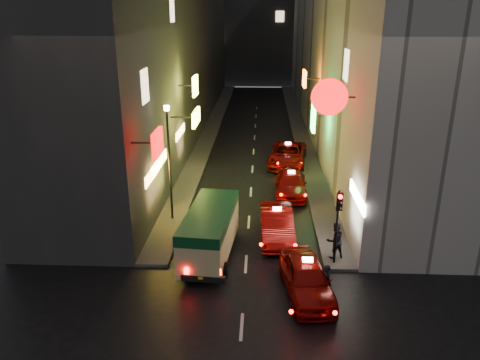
# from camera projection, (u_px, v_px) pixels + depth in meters

# --- Properties ---
(building_left) EXTENTS (7.68, 52.00, 18.00)m
(building_left) POSITION_uv_depth(u_px,v_px,m) (168.00, 32.00, 42.53)
(building_left) COLOR #373532
(building_left) RESTS_ON ground
(building_right) EXTENTS (8.08, 52.12, 18.00)m
(building_right) POSITION_uv_depth(u_px,v_px,m) (345.00, 33.00, 41.83)
(building_right) COLOR #B5B0A6
(building_right) RESTS_ON ground
(building_far) EXTENTS (30.00, 10.00, 22.00)m
(building_far) POSITION_uv_depth(u_px,v_px,m) (259.00, 9.00, 71.52)
(building_far) COLOR #2E2E32
(building_far) RESTS_ON ground
(sidewalk_left) EXTENTS (1.50, 52.00, 0.15)m
(sidewalk_left) POSITION_uv_depth(u_px,v_px,m) (211.00, 128.00, 45.44)
(sidewalk_left) COLOR #4E4B48
(sidewalk_left) RESTS_ON ground
(sidewalk_right) EXTENTS (1.50, 52.00, 0.15)m
(sidewalk_right) POSITION_uv_depth(u_px,v_px,m) (299.00, 129.00, 45.06)
(sidewalk_right) COLOR #4E4B48
(sidewalk_right) RESTS_ON ground
(minibus) EXTENTS (2.40, 5.64, 2.36)m
(minibus) POSITION_uv_depth(u_px,v_px,m) (210.00, 228.00, 21.49)
(minibus) COLOR #D2C783
(minibus) RESTS_ON ground
(taxi_near) EXTENTS (2.95, 5.72, 1.91)m
(taxi_near) POSITION_uv_depth(u_px,v_px,m) (307.00, 275.00, 18.82)
(taxi_near) COLOR #7C0805
(taxi_near) RESTS_ON ground
(taxi_second) EXTENTS (2.47, 5.59, 1.92)m
(taxi_second) POSITION_uv_depth(u_px,v_px,m) (277.00, 222.00, 23.54)
(taxi_second) COLOR #7C0805
(taxi_second) RESTS_ON ground
(taxi_third) EXTENTS (2.21, 5.05, 1.75)m
(taxi_third) POSITION_uv_depth(u_px,v_px,m) (291.00, 182.00, 29.25)
(taxi_third) COLOR #7C0805
(taxi_third) RESTS_ON ground
(taxi_far) EXTENTS (3.03, 5.98, 1.99)m
(taxi_far) POSITION_uv_depth(u_px,v_px,m) (288.00, 153.00, 34.73)
(taxi_far) COLOR #7C0805
(taxi_far) RESTS_ON ground
(pedestrian_crossing) EXTENTS (0.53, 0.66, 1.74)m
(pedestrian_crossing) POSITION_uv_depth(u_px,v_px,m) (327.00, 280.00, 18.50)
(pedestrian_crossing) COLOR black
(pedestrian_crossing) RESTS_ON ground
(pedestrian_sidewalk) EXTENTS (0.86, 0.69, 1.97)m
(pedestrian_sidewalk) POSITION_uv_depth(u_px,v_px,m) (335.00, 238.00, 21.31)
(pedestrian_sidewalk) COLOR black
(pedestrian_sidewalk) RESTS_ON sidewalk_right
(traffic_light) EXTENTS (0.26, 0.43, 3.50)m
(traffic_light) POSITION_uv_depth(u_px,v_px,m) (338.00, 212.00, 20.23)
(traffic_light) COLOR black
(traffic_light) RESTS_ON sidewalk_right
(lamp_post) EXTENTS (0.28, 0.28, 6.22)m
(lamp_post) POSITION_uv_depth(u_px,v_px,m) (169.00, 156.00, 24.48)
(lamp_post) COLOR black
(lamp_post) RESTS_ON sidewalk_left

